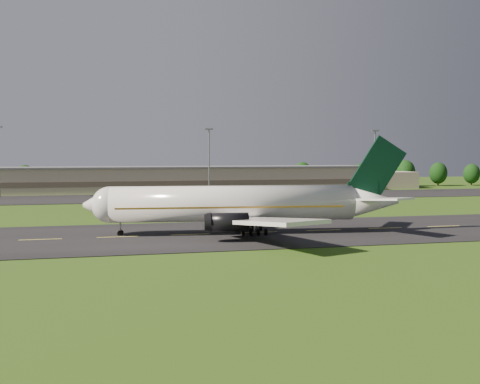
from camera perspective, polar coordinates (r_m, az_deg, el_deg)
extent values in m
plane|color=#244110|center=(85.44, 2.03, -4.38)|extent=(360.00, 360.00, 0.00)
cube|color=black|center=(85.43, 2.03, -4.35)|extent=(220.00, 30.00, 0.10)
cube|color=black|center=(155.75, -4.65, -0.53)|extent=(260.00, 30.00, 0.10)
cylinder|color=white|center=(83.91, -0.72, -1.23)|extent=(38.38, 9.50, 5.60)
sphere|color=white|center=(84.12, -13.70, -1.33)|extent=(5.60, 5.60, 5.60)
cone|color=white|center=(84.40, -15.05, -1.34)|extent=(4.54, 5.76, 5.38)
cone|color=white|center=(89.07, 13.84, -1.04)|extent=(9.52, 6.39, 5.49)
cube|color=olive|center=(83.90, -1.06, -1.47)|extent=(35.40, 9.23, 0.28)
cube|color=black|center=(84.15, -14.12, -0.96)|extent=(2.30, 3.19, 0.65)
cube|color=white|center=(73.70, 2.87, -3.15)|extent=(12.54, 20.21, 2.20)
cube|color=white|center=(95.33, 0.70, -1.49)|extent=(15.54, 19.94, 2.20)
cube|color=white|center=(84.34, 15.03, -0.73)|extent=(6.90, 9.38, 0.91)
cube|color=white|center=(93.68, 12.78, -0.22)|extent=(8.07, 9.29, 0.91)
cube|color=black|center=(88.42, 12.95, 0.11)|extent=(5.03, 1.06, 3.00)
cube|color=black|center=(89.11, 14.50, 2.50)|extent=(9.43, 1.42, 10.55)
cylinder|color=black|center=(76.06, -1.22, -3.22)|extent=(5.85, 3.27, 2.70)
cylinder|color=black|center=(91.90, -2.16, -1.96)|extent=(5.85, 3.27, 2.70)
cube|color=tan|center=(179.25, -5.71, 1.33)|extent=(120.00, 15.00, 8.00)
cube|color=#4C4438|center=(179.29, -5.71, 1.08)|extent=(121.00, 15.40, 1.60)
cube|color=#595B60|center=(179.10, -5.72, 2.66)|extent=(122.00, 16.00, 0.50)
cube|color=tan|center=(201.85, 14.36, 1.25)|extent=(28.00, 11.00, 6.00)
cylinder|color=gray|center=(163.92, -3.32, 3.19)|extent=(0.44, 0.44, 20.00)
cube|color=gray|center=(164.07, -3.34, 6.72)|extent=(2.40, 1.20, 0.50)
cylinder|color=gray|center=(181.07, 14.15, 3.16)|extent=(0.44, 0.44, 20.00)
cube|color=gray|center=(181.21, 14.21, 6.35)|extent=(2.40, 1.20, 0.50)
cylinder|color=black|center=(191.73, -21.93, 0.46)|extent=(0.56, 0.56, 2.80)
ellipsoid|color=black|center=(191.56, -21.95, 1.48)|extent=(6.54, 6.54, 8.17)
cylinder|color=black|center=(187.52, -15.95, 0.46)|extent=(0.56, 0.56, 2.39)
ellipsoid|color=black|center=(187.36, -15.97, 1.35)|extent=(5.58, 5.58, 6.97)
cylinder|color=black|center=(200.69, 6.67, 0.91)|extent=(0.56, 0.56, 3.00)
ellipsoid|color=black|center=(200.53, 6.68, 1.95)|extent=(7.00, 7.00, 8.75)
cylinder|color=black|center=(206.57, 12.65, 0.89)|extent=(0.56, 0.56, 2.79)
ellipsoid|color=black|center=(206.41, 12.66, 1.84)|extent=(6.51, 6.51, 8.14)
cylinder|color=black|center=(216.52, 17.20, 1.01)|extent=(0.56, 0.56, 3.19)
ellipsoid|color=black|center=(216.36, 17.22, 2.04)|extent=(7.45, 7.45, 9.32)
cylinder|color=black|center=(224.46, 20.37, 1.00)|extent=(0.56, 0.56, 2.91)
ellipsoid|color=black|center=(224.31, 20.40, 1.91)|extent=(6.79, 6.79, 8.49)
cylinder|color=black|center=(232.12, 23.45, 0.99)|extent=(0.56, 0.56, 2.72)
ellipsoid|color=black|center=(231.98, 23.48, 1.81)|extent=(6.34, 6.34, 7.93)
imported|color=orange|center=(154.07, -12.06, -0.40)|extent=(1.85, 3.94, 1.30)
imported|color=#9D0D0A|center=(152.35, -7.28, -0.37)|extent=(4.60, 2.90, 1.43)
imported|color=silver|center=(156.98, 4.31, -0.24)|extent=(4.40, 5.02, 1.29)
imported|color=#C2770B|center=(163.04, 5.21, -0.10)|extent=(4.34, 3.85, 1.21)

